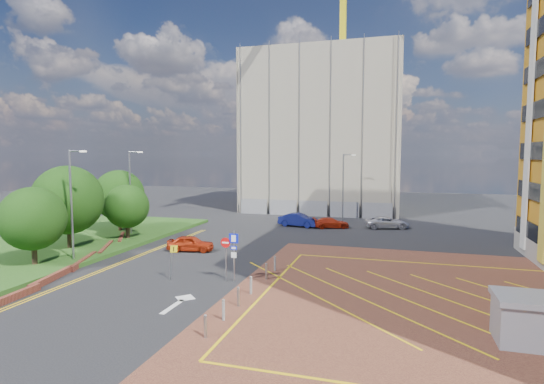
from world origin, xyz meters
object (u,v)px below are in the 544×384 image
at_px(tree_a, 33,219).
at_px(warning_sign, 172,258).
at_px(lamp_left_far, 131,188).
at_px(car_silver_back, 387,222).
at_px(car_blue_back, 299,220).
at_px(lamp_left_near, 72,200).
at_px(tree_b, 68,200).
at_px(tree_c, 127,206).
at_px(sign_cluster, 231,251).
at_px(car_red_back, 331,223).
at_px(cycle_shelter, 543,324).
at_px(car_red_left, 191,243).
at_px(tree_d, 119,195).
at_px(lamp_back, 344,184).

bearing_deg(tree_a, warning_sign, 1.34).
height_order(lamp_left_far, warning_sign, lamp_left_far).
xyz_separation_m(lamp_left_far, car_silver_back, (23.72, 11.53, -4.02)).
bearing_deg(warning_sign, lamp_left_far, 133.18).
bearing_deg(car_blue_back, lamp_left_near, 157.39).
relative_size(tree_a, tree_b, 0.80).
relative_size(tree_c, car_blue_back, 1.10).
height_order(tree_c, warning_sign, tree_c).
relative_size(sign_cluster, car_silver_back, 0.69).
relative_size(tree_c, car_red_back, 1.27).
xyz_separation_m(sign_cluster, cycle_shelter, (15.77, -4.74, -1.04)).
height_order(tree_a, lamp_left_far, lamp_left_far).
xyz_separation_m(lamp_left_near, car_red_back, (15.91, 20.02, -4.10)).
relative_size(lamp_left_far, car_red_left, 2.11).
relative_size(tree_a, tree_c, 1.10).
height_order(tree_a, tree_d, tree_d).
height_order(tree_a, car_red_back, tree_a).
height_order(lamp_left_near, car_silver_back, lamp_left_near).
distance_m(tree_c, car_silver_back, 26.64).
relative_size(tree_a, cycle_shelter, 1.51).
height_order(lamp_back, cycle_shelter, lamp_back).
xyz_separation_m(tree_b, car_blue_back, (15.43, 16.93, -3.50)).
distance_m(lamp_left_far, car_red_left, 10.22).
xyz_separation_m(tree_b, warning_sign, (12.11, -4.75, -2.81)).
bearing_deg(lamp_left_near, lamp_back, 57.60).
xyz_separation_m(lamp_back, car_silver_back, (5.22, -4.47, -3.72)).
xyz_separation_m(lamp_back, car_red_back, (-0.59, -5.98, -3.80)).
height_order(sign_cluster, car_blue_back, sign_cluster).
height_order(tree_a, cycle_shelter, tree_a).
xyz_separation_m(lamp_left_near, car_blue_back, (12.35, 19.93, -3.93)).
relative_size(tree_d, car_red_back, 1.57).
distance_m(lamp_back, warning_sign, 28.89).
xyz_separation_m(cycle_shelter, car_silver_back, (-6.76, 27.28, -0.27)).
distance_m(cycle_shelter, car_silver_back, 28.11).
xyz_separation_m(lamp_left_far, car_red_left, (8.43, -4.17, -4.01)).
bearing_deg(tree_d, cycle_shelter, -27.22).
distance_m(tree_d, lamp_left_far, 2.44).
bearing_deg(car_red_back, warning_sign, 143.02).
distance_m(lamp_back, car_blue_back, 8.20).
bearing_deg(car_silver_back, tree_b, 111.14).
height_order(lamp_back, sign_cluster, lamp_back).
xyz_separation_m(tree_a, cycle_shelter, (30.06, -3.75, -2.59)).
bearing_deg(car_red_left, lamp_back, -37.56).
bearing_deg(tree_c, tree_b, -111.80).
bearing_deg(lamp_back, car_blue_back, -124.36).
bearing_deg(cycle_shelter, car_silver_back, 103.92).
distance_m(warning_sign, car_silver_back, 26.53).
bearing_deg(lamp_left_near, lamp_left_far, 101.31).
height_order(sign_cluster, warning_sign, sign_cluster).
bearing_deg(lamp_left_near, tree_d, 110.35).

